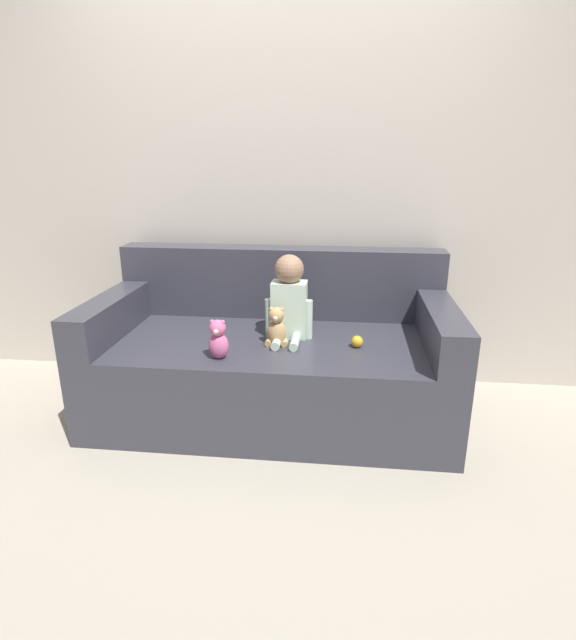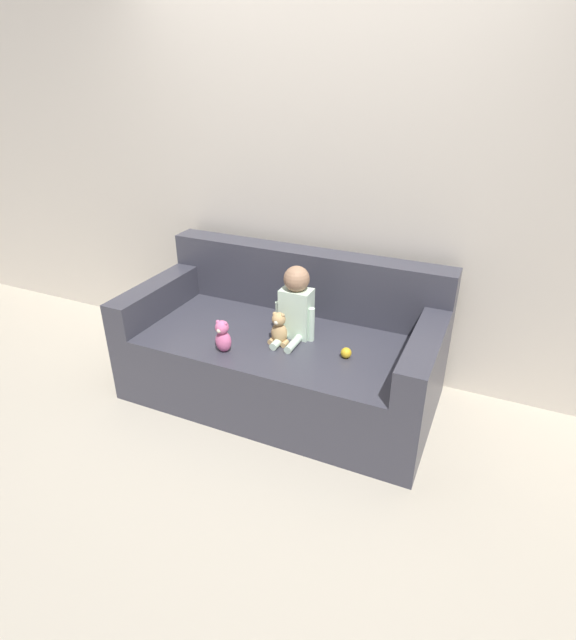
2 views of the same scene
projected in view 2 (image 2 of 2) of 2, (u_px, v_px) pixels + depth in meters
The scene contains 7 objects.
ground_plane at pixel (281, 394), 3.26m from camera, with size 12.00×12.00×0.00m, color #B7AD99.
wall_back at pixel (318, 176), 3.12m from camera, with size 8.00×0.05×2.60m.
couch at pixel (285, 350), 3.16m from camera, with size 1.90×0.95×0.87m.
person_baby at pixel (296, 305), 2.94m from camera, with size 0.25×0.31×0.44m.
teddy_bear_brown at pixel (279, 329), 2.90m from camera, with size 0.12×0.09×0.20m.
plush_toy_side at pixel (223, 336), 2.82m from camera, with size 0.10×0.09×0.20m.
toy_ball at pixel (346, 353), 2.79m from camera, with size 0.06×0.06×0.06m.
Camera 2 is at (1.15, -2.42, 1.91)m, focal length 28.00 mm.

